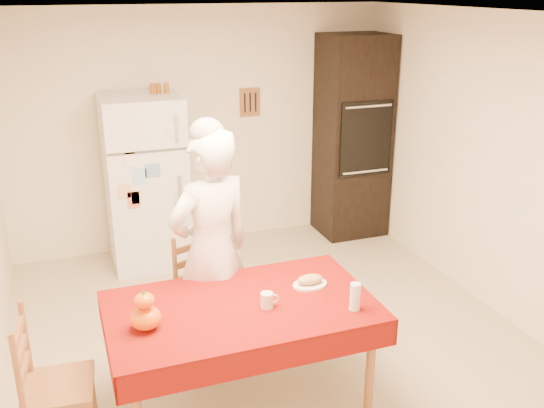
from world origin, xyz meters
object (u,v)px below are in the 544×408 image
chair_left (46,381)px  seated_woman (211,252)px  chair_far (205,290)px  pumpkin_lower (146,318)px  refrigerator (146,182)px  bread_plate (310,285)px  dining_table (241,314)px  oven_cabinet (353,137)px  wine_glass (355,296)px  coffee_mug (267,300)px

chair_left → seated_woman: size_ratio=0.53×
seated_woman → chair_left: bearing=8.6°
chair_far → pumpkin_lower: (-0.54, -0.81, 0.32)m
refrigerator → bread_plate: (0.73, -2.40, -0.08)m
dining_table → seated_woman: bearing=95.5°
oven_cabinet → pumpkin_lower: 3.75m
oven_cabinet → dining_table: (-2.07, -2.53, -0.41)m
oven_cabinet → wine_glass: oven_cabinet is taller
oven_cabinet → chair_far: 2.85m
refrigerator → oven_cabinet: oven_cabinet is taller
chair_left → pumpkin_lower: bearing=-88.7°
oven_cabinet → wine_glass: size_ratio=12.50×
wine_glass → pumpkin_lower: bearing=170.3°
refrigerator → seated_woman: size_ratio=0.94×
chair_far → coffee_mug: (0.21, -0.82, 0.30)m
chair_far → chair_left: same height
chair_left → bread_plate: (1.72, 0.11, 0.26)m
pumpkin_lower → bread_plate: bearing=8.2°
refrigerator → oven_cabinet: (2.28, 0.05, 0.25)m
wine_glass → bread_plate: size_ratio=0.73×
chair_left → coffee_mug: 1.39m
seated_woman → coffee_mug: size_ratio=18.08×
refrigerator → seated_woman: bearing=-85.3°
chair_far → bread_plate: 0.91m
bread_plate → refrigerator: bearing=106.8°
seated_woman → dining_table: bearing=77.9°
refrigerator → dining_table: bearing=-85.1°
coffee_mug → refrigerator: bearing=97.9°
dining_table → bread_plate: bearing=9.4°
refrigerator → coffee_mug: refrigerator is taller
coffee_mug → dining_table: bearing=148.7°
wine_glass → seated_woman: bearing=130.3°
refrigerator → wine_glass: (0.87, -2.78, -0.00)m
wine_glass → bread_plate: bearing=110.5°
oven_cabinet → chair_left: (-3.27, -2.56, -0.59)m
dining_table → chair_left: size_ratio=1.79×
coffee_mug → pumpkin_lower: bearing=179.2°
dining_table → chair_left: chair_left is taller
chair_far → wine_glass: size_ratio=5.40×
seated_woman → wine_glass: size_ratio=10.27×
dining_table → chair_far: 0.76m
oven_cabinet → chair_left: bearing=-142.0°
chair_far → coffee_mug: 0.90m
pumpkin_lower → bread_plate: 1.14m
chair_left → wine_glass: chair_left is taller
chair_left → dining_table: bearing=-82.8°
bread_plate → coffee_mug: bearing=-155.0°
chair_far → seated_woman: size_ratio=0.53×
refrigerator → coffee_mug: 2.59m
refrigerator → chair_left: refrigerator is taller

